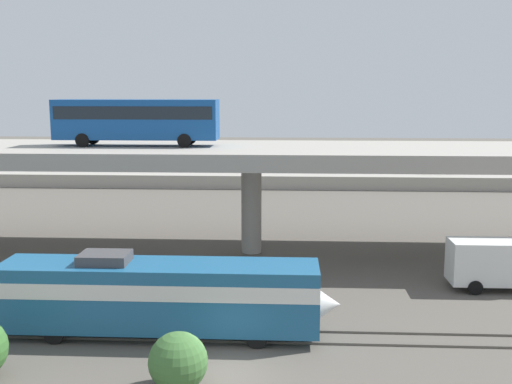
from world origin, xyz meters
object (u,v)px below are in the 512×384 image
service_truck_west (502,263)px  parked_car_2 (463,163)px  train_locomotive (175,293)px  parked_car_1 (435,167)px  transit_bus_on_overpass (137,118)px  parked_car_3 (258,163)px  parked_car_4 (315,162)px  parked_car_0 (421,163)px

service_truck_west → parked_car_2: 46.61m
train_locomotive → parked_car_1: size_ratio=4.13×
service_truck_west → parked_car_2: bearing=77.4°
train_locomotive → transit_bus_on_overpass: size_ratio=1.39×
service_truck_west → transit_bus_on_overpass: bearing=161.5°
service_truck_west → parked_car_1: 41.01m
transit_bus_on_overpass → parked_car_1: 44.66m
parked_car_3 → parked_car_4: 7.65m
parked_car_1 → parked_car_2: bearing=-134.7°
transit_bus_on_overpass → parked_car_4: size_ratio=2.68×
train_locomotive → parked_car_0: size_ratio=3.90×
parked_car_2 → transit_bus_on_overpass: bearing=47.3°
parked_car_0 → parked_car_4: bearing=178.4°
service_truck_west → parked_car_0: bearing=84.2°
service_truck_west → parked_car_2: parked_car_2 is taller
service_truck_west → parked_car_4: parked_car_4 is taller
parked_car_1 → parked_car_2: size_ratio=0.98×
service_truck_west → parked_car_0: (4.51, 44.62, 0.79)m
train_locomotive → parked_car_1: train_locomotive is taller
transit_bus_on_overpass → parked_car_0: bearing=51.8°
parked_car_1 → parked_car_4: 15.50m
transit_bus_on_overpass → service_truck_west: 26.88m
transit_bus_on_overpass → train_locomotive: bearing=-70.7°
parked_car_0 → transit_bus_on_overpass: bearing=-128.2°
train_locomotive → parked_car_4: size_ratio=3.73×
service_truck_west → parked_car_3: (-17.00, 43.74, 0.79)m
train_locomotive → parked_car_4: (9.11, 53.09, 0.24)m
transit_bus_on_overpass → parked_car_1: transit_bus_on_overpass is taller
service_truck_west → parked_car_4: size_ratio=1.52×
parked_car_4 → service_truck_west: bearing=-78.1°
parked_car_1 → parked_car_0: bearing=-77.1°
parked_car_4 → parked_car_2: bearing=1.4°
train_locomotive → transit_bus_on_overpass: transit_bus_on_overpass is taller
parked_car_2 → parked_car_3: (-27.20, -1.73, 0.00)m
train_locomotive → parked_car_4: bearing=80.3°
train_locomotive → parked_car_0: bearing=66.4°
parked_car_0 → parked_car_3: 21.53m
train_locomotive → parked_car_2: train_locomotive is taller
transit_bus_on_overpass → parked_car_2: 51.37m
parked_car_0 → parked_car_3: size_ratio=0.92×
transit_bus_on_overpass → parked_car_3: bearing=78.5°
parked_car_3 → parked_car_4: same height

